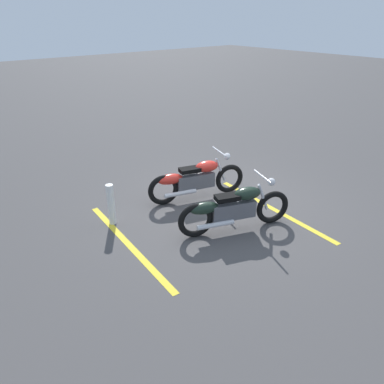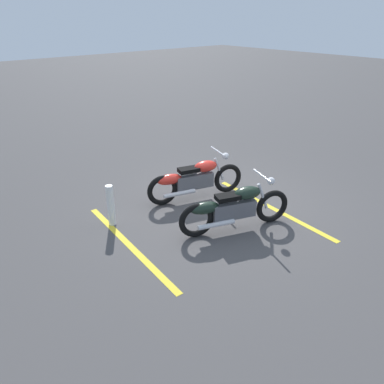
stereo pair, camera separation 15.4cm
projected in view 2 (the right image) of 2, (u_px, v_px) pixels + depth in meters
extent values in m
plane|color=#474444|center=(226.00, 207.00, 7.86)|extent=(60.00, 60.00, 0.00)
torus|color=black|center=(228.00, 178.00, 8.37)|extent=(0.67, 0.30, 0.67)
torus|color=black|center=(163.00, 190.00, 7.80)|extent=(0.67, 0.30, 0.67)
cube|color=#59595E|center=(194.00, 181.00, 8.03)|extent=(0.87, 0.46, 0.32)
ellipsoid|color=red|center=(206.00, 166.00, 8.00)|extent=(0.58, 0.42, 0.24)
ellipsoid|color=red|center=(169.00, 179.00, 7.76)|extent=(0.61, 0.39, 0.22)
cube|color=black|center=(189.00, 170.00, 7.86)|extent=(0.49, 0.36, 0.09)
cylinder|color=silver|center=(219.00, 169.00, 8.17)|extent=(0.27, 0.13, 0.56)
cylinder|color=silver|center=(218.00, 151.00, 7.97)|extent=(0.22, 0.60, 0.04)
sphere|color=silver|center=(226.00, 156.00, 8.10)|extent=(0.15, 0.15, 0.15)
cylinder|color=silver|center=(180.00, 193.00, 7.84)|extent=(0.70, 0.29, 0.09)
torus|color=black|center=(272.00, 206.00, 7.16)|extent=(0.67, 0.34, 0.67)
torus|color=black|center=(196.00, 220.00, 6.68)|extent=(0.67, 0.34, 0.67)
cube|color=#59595E|center=(233.00, 210.00, 6.87)|extent=(0.86, 0.50, 0.32)
ellipsoid|color=black|center=(247.00, 193.00, 6.82)|extent=(0.59, 0.45, 0.24)
ellipsoid|color=black|center=(205.00, 208.00, 6.63)|extent=(0.61, 0.42, 0.22)
cube|color=black|center=(228.00, 197.00, 6.71)|extent=(0.50, 0.38, 0.09)
cylinder|color=silver|center=(263.00, 196.00, 6.98)|extent=(0.27, 0.15, 0.56)
cylinder|color=silver|center=(262.00, 176.00, 6.78)|extent=(0.25, 0.59, 0.04)
sphere|color=silver|center=(271.00, 181.00, 6.90)|extent=(0.15, 0.15, 0.15)
cylinder|color=silver|center=(216.00, 224.00, 6.70)|extent=(0.69, 0.33, 0.09)
cylinder|color=white|center=(111.00, 205.00, 7.04)|extent=(0.14, 0.14, 0.82)
cube|color=yellow|center=(272.00, 208.00, 7.80)|extent=(0.40, 3.20, 0.01)
cube|color=yellow|center=(129.00, 245.00, 6.57)|extent=(0.40, 3.20, 0.01)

